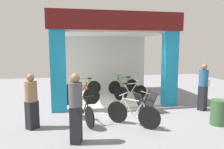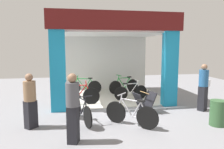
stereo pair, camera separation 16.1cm
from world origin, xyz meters
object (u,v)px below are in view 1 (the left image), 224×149
(pedestrian_2, at_px, (76,108))
(trash_bin, at_px, (218,112))
(bicycle_inside_0, at_px, (124,86))
(bicycle_inside_3, at_px, (84,87))
(bicycle_parked_1, at_px, (83,111))
(pedestrian_0, at_px, (203,86))
(bicycle_inside_2, at_px, (131,92))
(sandwich_board_sign, at_px, (145,102))
(bicycle_inside_1, at_px, (78,96))
(bicycle_parked_0, at_px, (133,114))
(pedestrian_1, at_px, (31,101))

(pedestrian_2, relative_size, trash_bin, 2.25)
(bicycle_inside_0, xyz_separation_m, bicycle_inside_3, (-1.95, 0.10, -0.00))
(bicycle_parked_1, bearing_deg, bicycle_inside_3, 85.94)
(bicycle_inside_3, xyz_separation_m, pedestrian_0, (4.05, -3.45, 0.50))
(bicycle_inside_2, height_order, sandwich_board_sign, bicycle_inside_2)
(bicycle_inside_1, distance_m, bicycle_parked_0, 2.97)
(bicycle_inside_3, distance_m, sandwich_board_sign, 3.86)
(bicycle_parked_0, distance_m, pedestrian_2, 1.90)
(bicycle_inside_0, relative_size, bicycle_parked_0, 1.25)
(bicycle_inside_0, relative_size, trash_bin, 2.13)
(bicycle_inside_0, xyz_separation_m, pedestrian_0, (2.10, -3.35, 0.50))
(bicycle_inside_0, relative_size, bicycle_inside_2, 1.05)
(bicycle_inside_3, distance_m, trash_bin, 6.07)
(bicycle_inside_1, relative_size, sandwich_board_sign, 2.11)
(pedestrian_0, xyz_separation_m, pedestrian_1, (-5.76, -0.67, -0.07))
(sandwich_board_sign, height_order, pedestrian_2, pedestrian_2)
(pedestrian_0, bearing_deg, bicycle_inside_1, 160.52)
(bicycle_inside_1, distance_m, sandwich_board_sign, 2.67)
(bicycle_parked_0, xyz_separation_m, bicycle_parked_1, (-1.39, 0.54, -0.01))
(bicycle_inside_0, bearing_deg, bicycle_parked_1, -120.14)
(pedestrian_1, distance_m, trash_bin, 5.38)
(bicycle_parked_1, height_order, pedestrian_1, pedestrian_1)
(bicycle_inside_0, distance_m, pedestrian_2, 5.78)
(bicycle_inside_2, xyz_separation_m, pedestrian_1, (-3.64, -2.67, 0.46))
(bicycle_inside_2, height_order, bicycle_inside_3, bicycle_inside_3)
(bicycle_inside_2, xyz_separation_m, pedestrian_0, (2.12, -2.00, 0.53))
(bicycle_parked_1, height_order, sandwich_board_sign, bicycle_parked_1)
(bicycle_parked_1, xyz_separation_m, pedestrian_0, (4.33, 0.49, 0.51))
(sandwich_board_sign, xyz_separation_m, pedestrian_1, (-3.60, -0.76, 0.43))
(pedestrian_1, height_order, pedestrian_2, pedestrian_2)
(bicycle_inside_0, height_order, sandwich_board_sign, bicycle_inside_0)
(bicycle_inside_1, bearing_deg, bicycle_inside_3, 79.58)
(bicycle_inside_1, relative_size, pedestrian_0, 1.01)
(bicycle_parked_0, bearing_deg, sandwich_board_sign, 55.09)
(trash_bin, bearing_deg, bicycle_inside_3, 126.32)
(trash_bin, bearing_deg, bicycle_parked_1, 166.36)
(bicycle_inside_3, distance_m, pedestrian_0, 5.34)
(bicycle_inside_0, distance_m, bicycle_parked_1, 4.45)
(pedestrian_0, distance_m, pedestrian_2, 4.94)
(bicycle_inside_1, xyz_separation_m, pedestrian_1, (-1.36, -2.23, 0.42))
(pedestrian_0, relative_size, pedestrian_1, 1.08)
(bicycle_inside_2, xyz_separation_m, trash_bin, (1.66, -3.43, 0.04))
(sandwich_board_sign, bearing_deg, pedestrian_0, -2.34)
(bicycle_inside_0, relative_size, bicycle_inside_3, 0.96)
(bicycle_parked_1, distance_m, trash_bin, 3.99)
(bicycle_inside_1, height_order, sandwich_board_sign, bicycle_inside_1)
(bicycle_inside_0, relative_size, bicycle_parked_1, 1.02)
(bicycle_parked_1, bearing_deg, bicycle_inside_1, 91.93)
(bicycle_inside_1, relative_size, pedestrian_2, 1.02)
(bicycle_inside_1, bearing_deg, sandwich_board_sign, -33.29)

